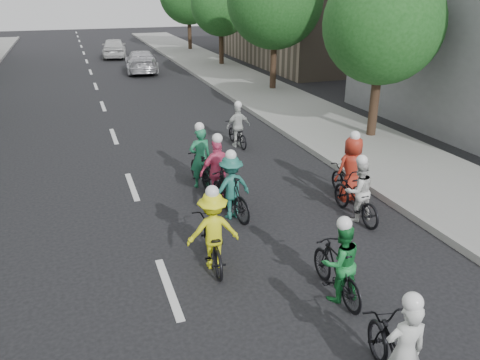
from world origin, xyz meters
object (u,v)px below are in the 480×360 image
cyclist_8 (238,131)px  cyclist_2 (212,236)px  cyclist_7 (230,191)px  follow_car_lead (141,61)px  cyclist_0 (398,360)px  cyclist_6 (357,196)px  cyclist_1 (338,267)px  follow_car_trail (114,48)px  cyclist_3 (217,176)px  cyclist_4 (350,176)px  cyclist_5 (200,164)px

cyclist_8 → cyclist_2: bearing=63.5°
cyclist_7 → follow_car_lead: size_ratio=0.39×
cyclist_0 → cyclist_6: size_ratio=1.05×
cyclist_1 → cyclist_6: size_ratio=0.90×
cyclist_0 → cyclist_8: 10.92m
cyclist_7 → follow_car_trail: size_ratio=0.42×
cyclist_0 → follow_car_lead: 27.19m
cyclist_3 → cyclist_4: 3.39m
cyclist_3 → cyclist_6: size_ratio=1.00×
cyclist_5 → cyclist_7: bearing=90.4°
follow_car_lead → cyclist_3: bearing=91.8°
cyclist_5 → follow_car_trail: cyclist_5 is taller
cyclist_5 → follow_car_lead: size_ratio=0.39×
cyclist_3 → cyclist_6: cyclist_3 is taller
cyclist_1 → cyclist_8: 8.74m
cyclist_4 → cyclist_3: bearing=-17.8°
cyclist_8 → follow_car_trail: (-1.76, 23.89, 0.21)m
cyclist_3 → cyclist_7: size_ratio=1.00×
cyclist_0 → cyclist_1: (0.36, 2.15, 0.05)m
cyclist_4 → follow_car_lead: (-2.06, 21.50, 0.04)m
cyclist_5 → follow_car_trail: (0.38, 26.87, 0.12)m
follow_car_trail → cyclist_5: bearing=95.4°
follow_car_trail → cyclist_7: bearing=95.9°
follow_car_lead → cyclist_2: bearing=89.8°
cyclist_5 → follow_car_trail: bearing=-95.5°
cyclist_1 → follow_car_trail: size_ratio=0.38×
cyclist_5 → cyclist_3: bearing=93.5°
cyclist_4 → cyclist_6: cyclist_4 is taller
follow_car_trail → cyclist_4: bearing=102.2°
cyclist_8 → follow_car_lead: 16.39m
cyclist_0 → cyclist_6: bearing=-105.3°
cyclist_2 → cyclist_3: bearing=-103.0°
cyclist_1 → cyclist_5: 5.77m
cyclist_5 → cyclist_6: 4.32m
cyclist_1 → cyclist_5: (-0.95, 5.69, 0.02)m
cyclist_4 → cyclist_7: bearing=-1.4°
cyclist_7 → cyclist_8: bearing=-123.0°
cyclist_4 → follow_car_trail: bearing=-83.8°
cyclist_3 → cyclist_7: bearing=82.7°
cyclist_2 → follow_car_lead: bearing=-89.4°
cyclist_4 → cyclist_7: size_ratio=1.00×
cyclist_6 → follow_car_lead: cyclist_6 is taller
cyclist_4 → cyclist_8: (-1.25, 5.13, -0.11)m
follow_car_lead → cyclist_8: bearing=97.9°
cyclist_1 → follow_car_lead: (0.37, 25.03, 0.08)m
cyclist_4 → cyclist_8: bearing=-76.1°
cyclist_0 → cyclist_6: 5.24m
cyclist_2 → cyclist_6: cyclist_2 is taller
cyclist_7 → follow_car_trail: 28.93m
cyclist_1 → cyclist_2: size_ratio=0.91×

